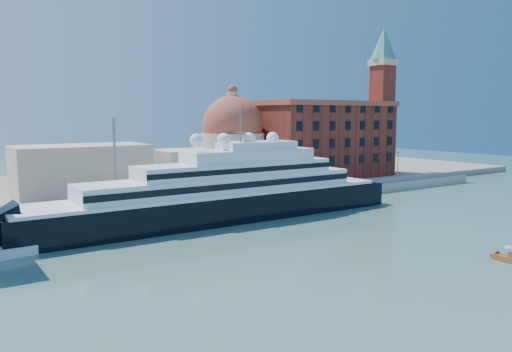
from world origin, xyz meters
TOP-DOWN VIEW (x-y plane):
  - ground at (0.00, 0.00)m, footprint 400.00×400.00m
  - quay at (0.00, 34.00)m, footprint 180.00×10.00m
  - land at (0.00, 75.00)m, footprint 260.00×72.00m
  - quay_fence at (0.00, 29.50)m, footprint 180.00×0.10m
  - superyacht at (-5.69, 23.00)m, footprint 88.02×12.20m
  - service_barge at (-36.98, 19.17)m, footprint 12.86×6.24m
  - warehouse at (52.00, 52.00)m, footprint 43.00×19.00m
  - campanile at (76.00, 52.00)m, footprint 8.40×8.40m
  - church at (6.39, 57.72)m, footprint 66.00×18.00m
  - lamp_posts at (-12.67, 32.27)m, footprint 120.80×2.40m

SIDE VIEW (x-z plane):
  - ground at x=0.00m, z-range 0.00..0.00m
  - service_barge at x=-36.98m, z-range -0.59..2.18m
  - land at x=0.00m, z-range 0.00..2.00m
  - quay at x=0.00m, z-range 0.00..2.50m
  - quay_fence at x=0.00m, z-range 2.50..3.70m
  - superyacht at x=-5.69m, z-range -8.61..17.69m
  - lamp_posts at x=-12.67m, z-range 0.84..18.84m
  - church at x=6.39m, z-range -1.84..23.66m
  - warehouse at x=52.00m, z-range 2.16..25.41m
  - campanile at x=76.00m, z-range 5.26..52.26m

